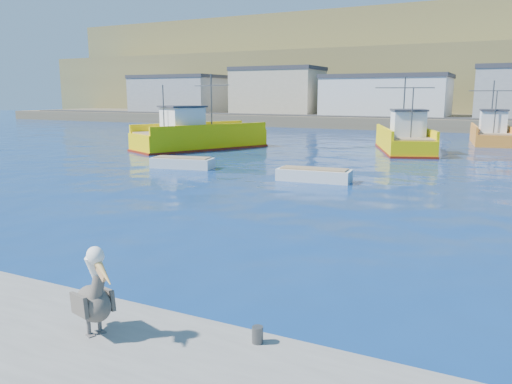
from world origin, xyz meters
TOP-DOWN VIEW (x-y plane):
  - ground at (0.00, 0.00)m, footprint 260.00×260.00m
  - dock_bollards at (0.60, -3.40)m, footprint 36.20×0.20m
  - far_shore at (0.00, 109.20)m, footprint 200.00×81.00m
  - trawler_yellow_a at (-17.79, 26.73)m, footprint 8.93×12.70m
  - trawler_yellow_b at (-0.95, 32.61)m, footprint 6.81×10.99m
  - boat_orange at (5.36, 43.34)m, footprint 4.50×8.92m
  - skiff_left at (-12.28, 16.35)m, footprint 4.29×2.15m
  - skiff_mid at (-2.79, 15.46)m, footprint 4.21×1.77m
  - pelican at (0.24, -4.43)m, footprint 1.35×0.88m

SIDE VIEW (x-z plane):
  - ground at x=0.00m, z-range 0.00..0.00m
  - skiff_left at x=-12.28m, z-range -0.16..0.73m
  - skiff_mid at x=-2.79m, z-range -0.16..0.73m
  - dock_bollards at x=0.60m, z-range 0.50..0.80m
  - trawler_yellow_b at x=-0.95m, z-range -2.21..4.19m
  - boat_orange at x=5.36m, z-range -2.02..4.10m
  - trawler_yellow_a at x=-17.79m, z-range -2.23..4.40m
  - pelican at x=0.24m, z-range 0.38..2.08m
  - far_shore at x=0.00m, z-range -3.02..20.98m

